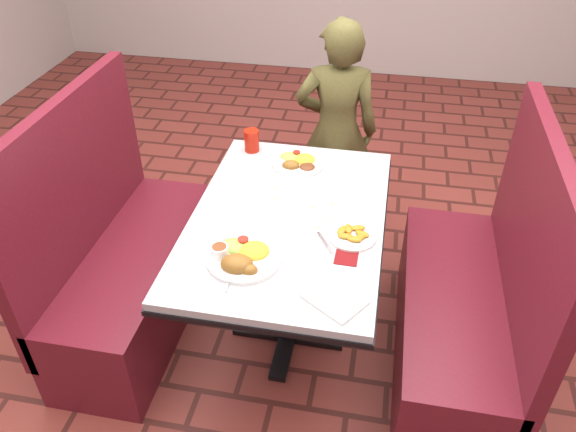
% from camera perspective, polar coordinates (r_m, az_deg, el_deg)
% --- Properties ---
extents(dining_table, '(0.81, 1.21, 0.75)m').
position_cam_1_polar(dining_table, '(2.41, -0.00, -1.84)').
color(dining_table, '#B0B2B5').
rests_on(dining_table, ground).
extents(booth_bench_left, '(0.47, 1.20, 1.17)m').
position_cam_1_polar(booth_bench_left, '(2.85, -16.04, -5.00)').
color(booth_bench_left, maroon).
rests_on(booth_bench_left, ground).
extents(booth_bench_right, '(0.47, 1.20, 1.17)m').
position_cam_1_polar(booth_bench_right, '(2.64, 17.53, -9.36)').
color(booth_bench_right, maroon).
rests_on(booth_bench_right, ground).
extents(diner_person, '(0.50, 0.36, 1.29)m').
position_cam_1_polar(diner_person, '(3.22, 4.91, 8.51)').
color(diner_person, brown).
rests_on(diner_person, ground).
extents(near_dinner_plate, '(0.29, 0.29, 0.09)m').
position_cam_1_polar(near_dinner_plate, '(2.12, -4.70, -3.87)').
color(near_dinner_plate, white).
rests_on(near_dinner_plate, dining_table).
extents(far_dinner_plate, '(0.25, 0.25, 0.06)m').
position_cam_1_polar(far_dinner_plate, '(2.69, 1.05, 5.67)').
color(far_dinner_plate, white).
rests_on(far_dinner_plate, dining_table).
extents(plantain_plate, '(0.19, 0.19, 0.03)m').
position_cam_1_polar(plantain_plate, '(2.25, 6.53, -1.96)').
color(plantain_plate, white).
rests_on(plantain_plate, dining_table).
extents(maroon_napkin, '(0.09, 0.09, 0.00)m').
position_cam_1_polar(maroon_napkin, '(2.15, 5.94, -4.26)').
color(maroon_napkin, maroon).
rests_on(maroon_napkin, dining_table).
extents(spoon_utensil, '(0.08, 0.12, 0.00)m').
position_cam_1_polar(spoon_utensil, '(2.21, 3.77, -2.65)').
color(spoon_utensil, silver).
rests_on(spoon_utensil, dining_table).
extents(red_tumbler, '(0.07, 0.07, 0.11)m').
position_cam_1_polar(red_tumbler, '(2.80, -3.71, 7.65)').
color(red_tumbler, '#B11A0B').
rests_on(red_tumbler, dining_table).
extents(paper_napkin, '(0.25, 0.24, 0.01)m').
position_cam_1_polar(paper_napkin, '(1.98, 4.73, -8.38)').
color(paper_napkin, white).
rests_on(paper_napkin, dining_table).
extents(knife_utensil, '(0.03, 0.16, 0.00)m').
position_cam_1_polar(knife_utensil, '(2.12, -4.00, -4.58)').
color(knife_utensil, silver).
rests_on(knife_utensil, dining_table).
extents(fork_utensil, '(0.02, 0.13, 0.00)m').
position_cam_1_polar(fork_utensil, '(2.06, -6.02, -6.34)').
color(fork_utensil, '#BDBDC1').
rests_on(fork_utensil, dining_table).
extents(lettuce_shreds, '(0.28, 0.32, 0.00)m').
position_cam_1_polar(lettuce_shreds, '(2.40, 1.21, 0.75)').
color(lettuce_shreds, '#8ECE52').
rests_on(lettuce_shreds, dining_table).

